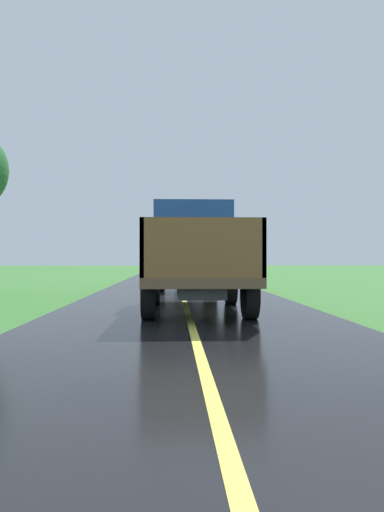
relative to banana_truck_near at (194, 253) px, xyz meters
The scene contains 2 objects.
banana_truck_near is the anchor object (origin of this frame).
banana_truck_far 9.43m from the banana_truck_near, 90.10° to the left, with size 2.38×5.81×2.80m.
Camera 1 is at (-0.35, -0.50, 1.32)m, focal length 34.54 mm.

